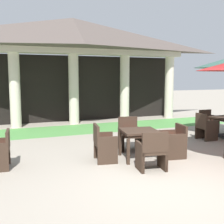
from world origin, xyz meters
TOP-DOWN VIEW (x-y plane):
  - ground_plane at (0.00, 0.00)m, footprint 60.00×60.00m
  - background_pavilion at (0.00, 7.54)m, footprint 10.82×2.62m
  - lawn_strip at (0.00, 6.08)m, footprint 12.62×2.10m
  - patio_table_near_foreground at (0.19, 1.66)m, footprint 1.00×1.00m
  - patio_chair_near_foreground_west at (-0.70, 1.81)m, footprint 0.59×0.70m
  - patio_chair_near_foreground_north at (0.34, 2.55)m, footprint 0.64×0.58m
  - patio_chair_near_foreground_east at (1.08, 1.51)m, footprint 0.67×0.71m
  - patio_chair_near_foreground_south at (0.04, 0.77)m, footprint 0.67×0.59m
  - patio_chair_mid_right_west at (3.20, 2.78)m, footprint 0.51×0.55m
  - patio_chair_mid_right_north at (4.09, 3.70)m, footprint 0.56×0.51m
  - terracotta_urn at (1.28, 4.67)m, footprint 0.35×0.35m

SIDE VIEW (x-z plane):
  - ground_plane at x=0.00m, z-range 0.00..0.00m
  - lawn_strip at x=0.00m, z-range 0.00..0.01m
  - terracotta_urn at x=1.28m, z-range -0.04..0.33m
  - patio_chair_mid_right_north at x=4.09m, z-range -0.02..0.80m
  - patio_chair_mid_right_west at x=3.20m, z-range -0.03..0.84m
  - patio_chair_near_foreground_east at x=1.08m, z-range 0.00..0.82m
  - patio_chair_near_foreground_south at x=0.04m, z-range -0.03..0.86m
  - patio_chair_near_foreground_north at x=0.34m, z-range -0.04..0.88m
  - patio_chair_near_foreground_west at x=-0.70m, z-range -0.03..0.87m
  - patio_table_near_foreground at x=0.19m, z-range 0.26..0.99m
  - background_pavilion at x=0.00m, z-range 1.18..5.66m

